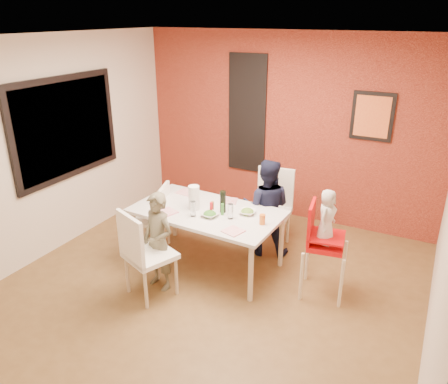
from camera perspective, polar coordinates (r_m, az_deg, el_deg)
The scene contains 34 objects.
ground at distance 5.15m, azimuth -1.57°, elevation -12.01°, with size 4.50×4.50×0.00m, color brown.
ceiling at distance 4.26m, azimuth -1.97°, elevation 19.55°, with size 4.50×4.50×0.02m, color silver.
wall_back at distance 6.50m, azimuth 8.02°, elevation 8.29°, with size 4.50×0.02×2.70m, color beige.
wall_front at distance 2.98m, azimuth -23.69°, elevation -11.34°, with size 4.50×0.02×2.70m, color beige.
wall_left at distance 5.91m, azimuth -21.29°, elevation 5.54°, with size 0.02×4.50×2.70m, color beige.
brick_accent_wall at distance 6.48m, azimuth 7.96°, elevation 8.26°, with size 4.50×0.02×2.70m, color maroon.
picture_window_frame at distance 5.97m, azimuth -19.95°, elevation 7.88°, with size 0.05×1.70×1.30m, color black.
picture_window_pane at distance 5.96m, azimuth -19.85°, elevation 7.87°, with size 0.02×1.55×1.15m, color black.
glassblock_strip at distance 6.65m, azimuth 3.06°, elevation 10.13°, with size 0.55×0.03×1.70m, color silver.
glassblock_surround at distance 6.65m, azimuth 3.04°, elevation 10.12°, with size 0.60×0.03×1.76m, color black.
art_print_frame at distance 6.11m, azimuth 18.80°, elevation 9.32°, with size 0.54×0.03×0.64m, color black.
art_print_canvas at distance 6.10m, azimuth 18.78°, elevation 9.30°, with size 0.44×0.01×0.54m, color orange.
dining_table at distance 5.22m, azimuth -2.22°, elevation -3.05°, with size 1.80×1.06×0.73m.
chair_near at distance 4.75m, azimuth -10.63°, elevation -7.57°, with size 0.62×0.62×1.02m.
chair_far at distance 5.77m, azimuth 6.38°, elevation -1.55°, with size 0.54×0.54×1.04m.
chair_left at distance 5.69m, azimuth -8.78°, elevation -2.92°, with size 0.53×0.53×0.90m.
high_chair at distance 4.82m, azimuth 12.60°, elevation -6.25°, with size 0.51×0.51×1.07m.
child_near at distance 4.90m, azimuth -8.57°, elevation -6.43°, with size 0.42×0.27×1.14m, color brown.
child_far at distance 5.53m, azimuth 5.55°, elevation -2.03°, with size 0.62×0.48×1.27m, color black.
toddler at distance 4.70m, azimuth 13.27°, elevation -3.17°, with size 0.30×0.19×0.60m, color beige.
plate_near_left at distance 5.18m, azimuth -7.51°, elevation -2.61°, with size 0.21×0.21×0.01m, color white.
plate_far_mid at distance 5.44m, azimuth 0.65°, elevation -1.15°, with size 0.20×0.20×0.01m, color silver.
plate_near_right at distance 4.70m, azimuth 1.21°, elevation -5.12°, with size 0.20×0.20×0.01m, color white.
plate_far_left at distance 5.73m, azimuth -4.99°, elevation 0.02°, with size 0.22×0.22×0.01m, color white.
salad_bowl_a at distance 5.03m, azimuth -1.87°, elevation -2.98°, with size 0.19×0.19×0.05m, color silver.
salad_bowl_b at distance 5.10m, azimuth 3.07°, elevation -2.63°, with size 0.19×0.19×0.05m, color white.
wine_bottle at distance 5.09m, azimuth -0.15°, elevation -1.28°, with size 0.07×0.07×0.26m, color black.
wine_glass_a at distance 5.02m, azimuth -4.07°, elevation -2.21°, with size 0.06×0.06×0.18m, color silver.
wine_glass_b at distance 4.95m, azimuth 0.85°, elevation -2.54°, with size 0.06×0.06×0.18m, color white.
paper_towel_roll at distance 5.17m, azimuth -3.94°, elevation -0.76°, with size 0.13×0.13×0.30m, color white.
condiment_red at distance 5.10m, azimuth -1.68°, elevation -2.06°, with size 0.04×0.04×0.14m, color red.
condiment_green at distance 5.05m, azimuth -0.22°, elevation -2.27°, with size 0.04×0.04×0.14m, color #347B29.
condiment_brown at distance 5.11m, azimuth -1.52°, elevation -1.98°, with size 0.04×0.04×0.14m, color brown.
sippy_cup at distance 4.86m, azimuth 5.02°, elevation -3.58°, with size 0.07×0.07×0.12m, color #D36317.
Camera 1 is at (2.08, -3.71, 2.91)m, focal length 35.00 mm.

